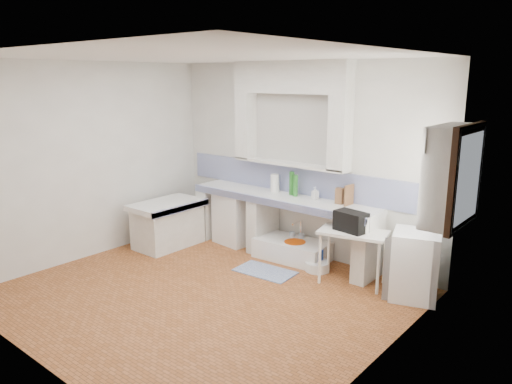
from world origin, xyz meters
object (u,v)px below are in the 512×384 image
Objects in this scene: side_table at (352,257)px; fridge at (415,265)px; sink at (292,250)px; stove at (237,217)px.

side_table is 1.03× the size of fridge.
side_table reaches higher than sink.
fridge is at bearing 3.02° from stove.
sink is 1.89m from fridge.
sink is (1.12, -0.05, -0.29)m from stove.
fridge is (1.86, -0.12, 0.28)m from sink.
stove is 0.99× the size of side_table.
fridge reaches higher than sink.
side_table is at bearing 168.73° from fridge.
stove is at bearing 159.58° from side_table.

